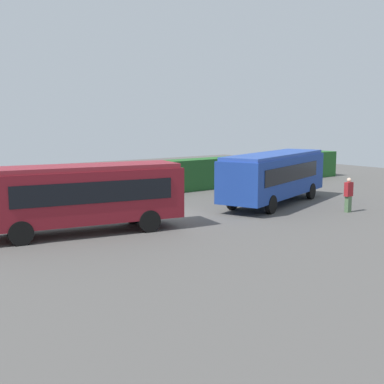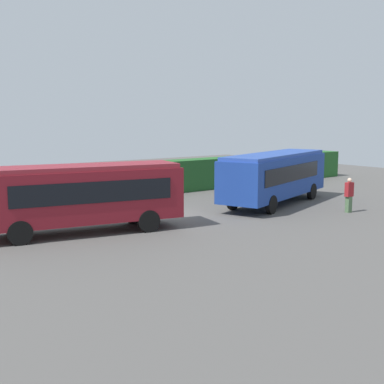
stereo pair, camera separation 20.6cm
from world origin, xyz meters
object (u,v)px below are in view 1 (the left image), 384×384
person_left (130,203)px  traffic_cone (267,185)px  bus_maroon (81,194)px  bus_blue (275,175)px  person_center (348,194)px

person_left → traffic_cone: bearing=172.0°
traffic_cone → bus_maroon: bearing=-162.8°
bus_maroon → bus_blue: size_ratio=0.93×
traffic_cone → person_center: bearing=-109.8°
bus_maroon → person_left: bus_maroon is taller
person_center → traffic_cone: size_ratio=3.11×
bus_maroon → person_center: 14.23m
person_center → bus_blue: bearing=17.0°
bus_maroon → traffic_cone: bearing=-151.4°
person_center → bus_maroon: bearing=75.3°
bus_maroon → bus_blue: bearing=-167.2°
bus_blue → person_left: size_ratio=5.93×
person_left → bus_maroon: bearing=-2.3°
bus_blue → person_center: (1.18, -4.30, -0.76)m
person_left → person_center: person_center is taller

